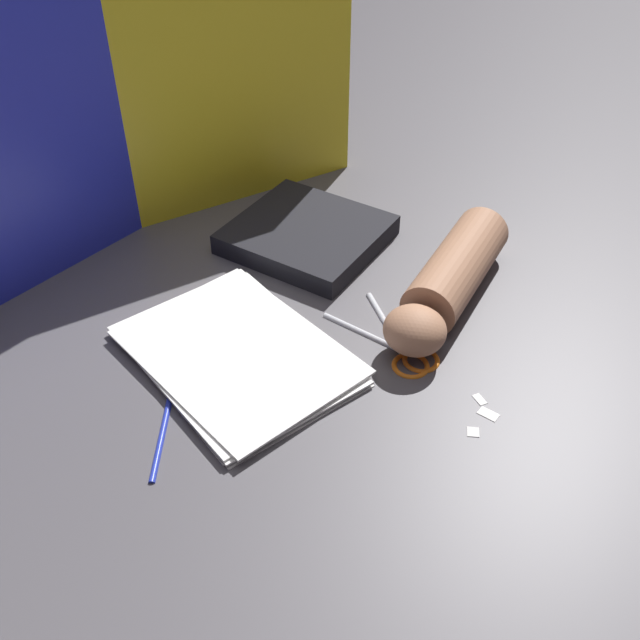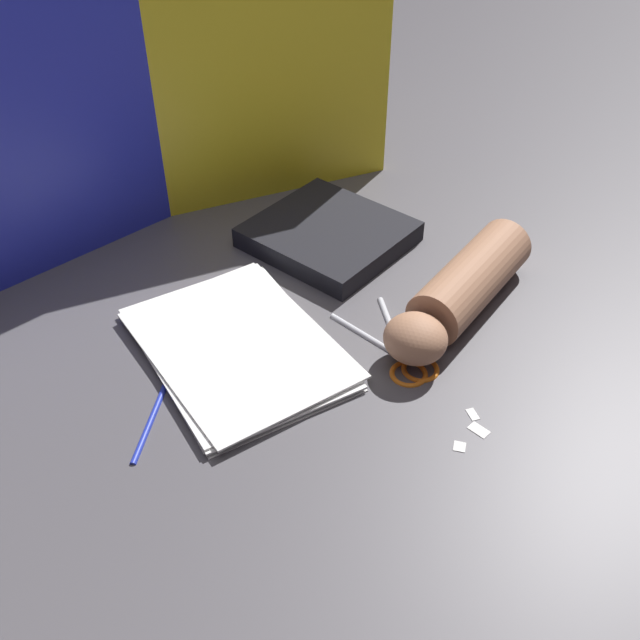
% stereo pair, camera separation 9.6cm
% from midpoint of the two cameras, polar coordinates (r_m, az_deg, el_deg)
% --- Properties ---
extents(ground_plane, '(6.00, 6.00, 0.00)m').
position_cam_midpoint_polar(ground_plane, '(1.00, 1.68, -2.93)').
color(ground_plane, '#4C494F').
extents(backdrop_panel_left, '(0.59, 0.13, 0.43)m').
position_cam_midpoint_polar(backdrop_panel_left, '(1.14, -16.54, 14.36)').
color(backdrop_panel_left, '#2833D1').
rests_on(backdrop_panel_left, ground_plane).
extents(backdrop_panel_center, '(0.50, 0.10, 0.38)m').
position_cam_midpoint_polar(backdrop_panel_center, '(1.25, -3.33, 16.83)').
color(backdrop_panel_center, yellow).
rests_on(backdrop_panel_center, ground_plane).
extents(paper_stack, '(0.24, 0.32, 0.02)m').
position_cam_midpoint_polar(paper_stack, '(1.00, -3.57, -2.20)').
color(paper_stack, white).
rests_on(paper_stack, ground_plane).
extents(book_closed, '(0.27, 0.28, 0.03)m').
position_cam_midpoint_polar(book_closed, '(1.20, 2.97, 6.45)').
color(book_closed, black).
rests_on(book_closed, ground_plane).
extents(scissors, '(0.10, 0.19, 0.01)m').
position_cam_midpoint_polar(scissors, '(1.01, 8.93, -2.71)').
color(scissors, silver).
rests_on(scissors, ground_plane).
extents(hand_forearm, '(0.32, 0.19, 0.08)m').
position_cam_midpoint_polar(hand_forearm, '(1.07, 13.17, 2.01)').
color(hand_forearm, '#A87556').
rests_on(hand_forearm, ground_plane).
extents(paper_scrap_near, '(0.02, 0.02, 0.00)m').
position_cam_midpoint_polar(paper_scrap_near, '(0.91, 13.62, -9.49)').
color(paper_scrap_near, white).
rests_on(paper_scrap_near, ground_plane).
extents(paper_scrap_mid, '(0.02, 0.02, 0.00)m').
position_cam_midpoint_polar(paper_scrap_mid, '(0.95, 14.44, -7.10)').
color(paper_scrap_mid, white).
rests_on(paper_scrap_mid, ground_plane).
extents(paper_scrap_far, '(0.02, 0.03, 0.00)m').
position_cam_midpoint_polar(paper_scrap_far, '(0.94, 14.95, -8.23)').
color(paper_scrap_far, white).
rests_on(paper_scrap_far, ground_plane).
extents(pen, '(0.10, 0.12, 0.01)m').
position_cam_midpoint_polar(pen, '(0.93, -9.81, -7.31)').
color(pen, '#2333B2').
rests_on(pen, ground_plane).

